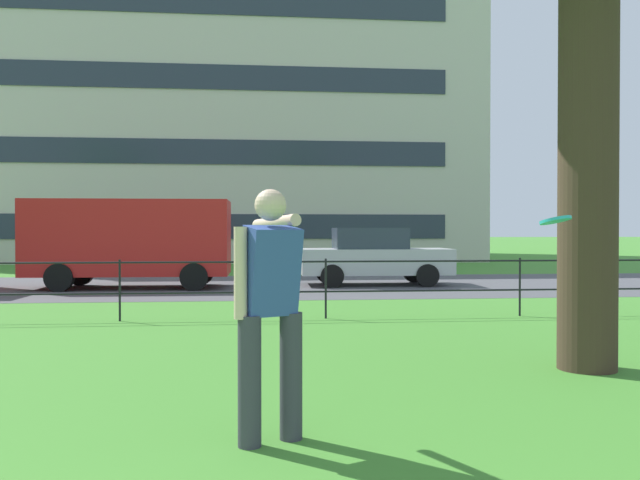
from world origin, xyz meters
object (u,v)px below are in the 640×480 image
person_thrower (270,305)px  apartment_building_background (208,105)px  car_silver_left (374,256)px  frisbee (555,220)px  panel_van_far_left (131,238)px

person_thrower → apartment_building_background: apartment_building_background is taller
person_thrower → apartment_building_background: bearing=94.4°
car_silver_left → apartment_building_background: size_ratio=0.15×
car_silver_left → frisbee: bearing=-93.0°
frisbee → car_silver_left: frisbee is taller
car_silver_left → apartment_building_background: 22.36m
person_thrower → apartment_building_background: (-2.58, 33.47, 7.51)m
person_thrower → car_silver_left: bearing=76.7°
panel_van_far_left → car_silver_left: bearing=3.0°
person_thrower → frisbee: (2.48, 0.91, 0.61)m
apartment_building_background → person_thrower: bearing=-85.6°
person_thrower → panel_van_far_left: panel_van_far_left is taller
frisbee → apartment_building_background: 33.66m
person_thrower → frisbee: person_thrower is taller
person_thrower → panel_van_far_left: bearing=103.9°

